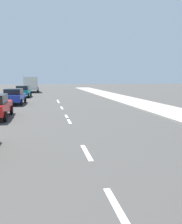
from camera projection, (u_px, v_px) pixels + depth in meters
name	position (u px, v px, depth m)	size (l,w,h in m)	color
ground_plane	(64.00, 112.00, 18.15)	(160.00, 160.00, 0.00)	#423F3D
sidewalk_strip	(148.00, 106.00, 21.59)	(3.60, 80.00, 0.14)	#9E998E
lane_stripe_2	(118.00, 209.00, 4.69)	(0.16, 1.80, 0.01)	white
lane_stripe_3	(86.00, 152.00, 8.27)	(0.16, 1.80, 0.01)	white
lane_stripe_4	(69.00, 121.00, 14.33)	(0.16, 1.80, 0.01)	white
lane_stripe_5	(67.00, 117.00, 15.74)	(0.16, 1.80, 0.01)	white
lane_stripe_6	(62.00, 108.00, 20.51)	(0.16, 1.80, 0.01)	white
lane_stripe_7	(59.00, 102.00, 25.31)	(0.16, 1.80, 0.01)	white
lane_stripe_8	(58.00, 100.00, 27.19)	(0.16, 1.80, 0.01)	white
parked_car_blue	(14.00, 96.00, 23.11)	(2.05, 4.17, 1.57)	#1E389E
parked_car_teal	(23.00, 91.00, 31.76)	(2.05, 4.17, 1.57)	#14727A
delivery_truck	(31.00, 84.00, 42.91)	(2.90, 6.34, 2.80)	maroon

